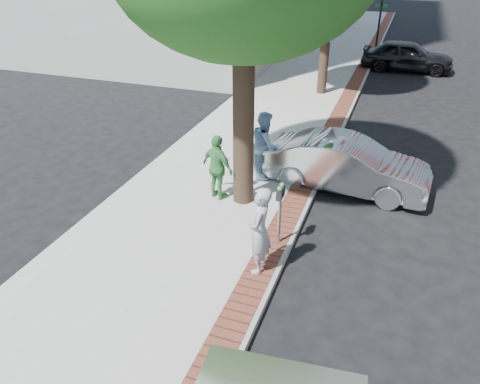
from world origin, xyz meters
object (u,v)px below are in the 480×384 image
at_px(parking_meter, 280,202).
at_px(bg_car, 407,56).
at_px(person_gray, 260,231).
at_px(person_green, 218,168).
at_px(sedan_silver, 347,165).
at_px(person_officer, 265,145).

xyz_separation_m(parking_meter, bg_car, (2.01, 17.42, -0.43)).
relative_size(person_gray, person_green, 1.09).
bearing_deg(parking_meter, bg_car, 83.43).
bearing_deg(person_gray, sedan_silver, 161.37).
xyz_separation_m(parking_meter, person_gray, (-0.12, -1.07, -0.11)).
relative_size(person_gray, sedan_silver, 0.43).
height_order(parking_meter, sedan_silver, parking_meter).
height_order(parking_meter, bg_car, parking_meter).
distance_m(person_gray, sedan_silver, 4.60).
height_order(person_gray, person_green, person_gray).
bearing_deg(person_green, person_gray, 151.69).
xyz_separation_m(parking_meter, person_officer, (-1.29, 3.12, -0.10)).
xyz_separation_m(person_officer, sedan_silver, (2.28, 0.25, -0.37)).
height_order(person_officer, bg_car, person_officer).
bearing_deg(person_gray, bg_car, 168.85).
distance_m(sedan_silver, bg_car, 14.08).
distance_m(person_gray, person_green, 3.17).
distance_m(parking_meter, person_gray, 1.08).
relative_size(parking_meter, person_officer, 0.78).
distance_m(parking_meter, bg_car, 17.54).
bearing_deg(person_green, person_officer, -89.88).
bearing_deg(bg_car, parking_meter, 172.58).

